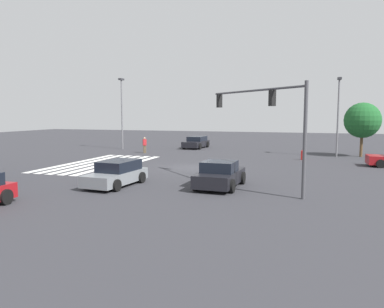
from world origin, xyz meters
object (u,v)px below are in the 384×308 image
(pedestrian, at_px, (145,144))
(tree_corner_a, at_px, (362,120))
(traffic_signal_mast, at_px, (269,112))
(car_4, at_px, (196,142))
(street_light_pole_b, at_px, (338,109))
(car_2, at_px, (220,175))
(car_1, at_px, (117,174))
(street_light_pole_a, at_px, (122,107))
(fire_hydrant, at_px, (302,155))

(pedestrian, height_order, tree_corner_a, tree_corner_a)
(traffic_signal_mast, xyz_separation_m, car_4, (-21.91, -10.79, -3.47))
(street_light_pole_b, xyz_separation_m, tree_corner_a, (-1.03, 2.22, -1.03))
(car_2, distance_m, pedestrian, 19.15)
(car_1, distance_m, car_2, 5.85)
(street_light_pole_a, xyz_separation_m, street_light_pole_b, (1.09, 22.98, -0.34))
(car_2, height_order, street_light_pole_b, street_light_pole_b)
(car_4, distance_m, street_light_pole_b, 16.46)
(street_light_pole_b, bearing_deg, car_4, -107.70)
(street_light_pole_b, bearing_deg, street_light_pole_a, -92.71)
(traffic_signal_mast, height_order, tree_corner_a, traffic_signal_mast)
(traffic_signal_mast, xyz_separation_m, car_2, (0.30, -2.56, -3.47))
(car_2, height_order, pedestrian, pedestrian)
(car_2, bearing_deg, fire_hydrant, -13.71)
(car_1, bearing_deg, car_4, -169.63)
(pedestrian, xyz_separation_m, street_light_pole_b, (-2.15, 18.69, 3.55))
(street_light_pole_a, bearing_deg, tree_corner_a, 89.87)
(car_1, xyz_separation_m, pedestrian, (-16.48, -5.95, 0.24))
(car_1, distance_m, fire_hydrant, 18.36)
(traffic_signal_mast, distance_m, car_1, 9.10)
(car_4, bearing_deg, street_light_pole_a, -61.30)
(fire_hydrant, bearing_deg, car_1, -31.98)
(traffic_signal_mast, height_order, street_light_pole_a, street_light_pole_a)
(traffic_signal_mast, relative_size, street_light_pole_a, 0.73)
(pedestrian, bearing_deg, street_light_pole_a, -169.66)
(tree_corner_a, bearing_deg, car_2, -26.73)
(traffic_signal_mast, xyz_separation_m, street_light_pole_a, (-18.13, -18.51, 0.66))
(traffic_signal_mast, xyz_separation_m, car_1, (1.60, -8.26, -3.47))
(car_1, height_order, pedestrian, pedestrian)
(tree_corner_a, bearing_deg, street_light_pole_b, -65.10)
(traffic_signal_mast, distance_m, street_light_pole_b, 17.62)
(traffic_signal_mast, xyz_separation_m, pedestrian, (-14.89, -14.21, -3.23))
(car_2, distance_m, car_4, 23.69)
(car_2, bearing_deg, car_4, 22.35)
(street_light_pole_b, bearing_deg, car_2, -22.07)
(car_1, bearing_deg, car_2, 107.02)
(car_4, height_order, street_light_pole_a, street_light_pole_a)
(car_2, relative_size, fire_hydrant, 4.95)
(tree_corner_a, relative_size, fire_hydrant, 5.93)
(car_2, bearing_deg, car_1, 104.80)
(car_4, bearing_deg, car_2, 22.94)
(street_light_pole_a, distance_m, street_light_pole_b, 23.01)
(car_2, relative_size, pedestrian, 2.60)
(car_1, xyz_separation_m, tree_corner_a, (-19.67, 14.96, 2.76))
(street_light_pole_b, relative_size, tree_corner_a, 1.44)
(car_1, bearing_deg, street_light_pole_a, -148.31)
(traffic_signal_mast, height_order, car_4, traffic_signal_mast)
(car_1, height_order, car_2, car_2)
(car_4, xyz_separation_m, street_light_pole_a, (3.78, -7.72, 4.13))
(street_light_pole_a, height_order, street_light_pole_b, street_light_pole_a)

